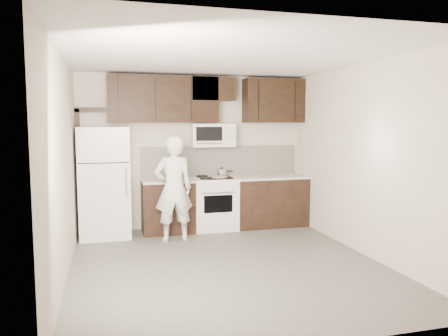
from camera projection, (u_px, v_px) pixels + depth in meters
name	position (u px, v px, depth m)	size (l,w,h in m)	color
floor	(227.00, 264.00, 5.78)	(4.50, 4.50, 0.00)	#565350
back_wall	(194.00, 152.00, 7.80)	(4.00, 4.00, 0.00)	beige
ceiling	(227.00, 57.00, 5.50)	(4.50, 4.50, 0.00)	white
counter_run	(231.00, 203.00, 7.75)	(2.95, 0.64, 0.91)	black
stove	(214.00, 203.00, 7.67)	(0.76, 0.66, 0.94)	white
backsplash	(221.00, 161.00, 7.94)	(2.90, 0.02, 0.54)	silver
upper_cabinets	(207.00, 99.00, 7.59)	(3.48, 0.35, 0.78)	black
microwave	(212.00, 135.00, 7.67)	(0.76, 0.42, 0.40)	white
refrigerator	(105.00, 182.00, 7.11)	(0.80, 0.76, 1.80)	white
door_trim	(81.00, 160.00, 7.28)	(0.50, 0.08, 2.12)	black
saucepan	(222.00, 173.00, 7.81)	(0.31, 0.18, 0.17)	silver
baking_tray	(219.00, 178.00, 7.52)	(0.41, 0.31, 0.02)	black
pizza	(219.00, 177.00, 7.52)	(0.28, 0.28, 0.02)	beige
person	(174.00, 189.00, 6.87)	(0.61, 0.40, 1.67)	white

